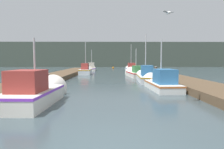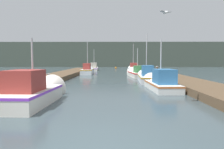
# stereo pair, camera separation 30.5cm
# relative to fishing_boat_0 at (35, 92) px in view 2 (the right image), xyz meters

# --- Properties ---
(ground_plane) EXTENTS (200.00, 200.00, 0.00)m
(ground_plane) POSITION_rel_fishing_boat_0_xyz_m (3.36, -4.82, -0.50)
(ground_plane) COLOR #38474C
(dock_left) EXTENTS (2.96, 40.00, 0.43)m
(dock_left) POSITION_rel_fishing_boat_0_xyz_m (-2.46, 11.18, -0.28)
(dock_left) COLOR brown
(dock_left) RESTS_ON ground_plane
(dock_right) EXTENTS (2.96, 40.00, 0.43)m
(dock_right) POSITION_rel_fishing_boat_0_xyz_m (9.19, 11.18, -0.28)
(dock_right) COLOR brown
(dock_right) RESTS_ON ground_plane
(distant_shore_ridge) EXTENTS (120.00, 16.00, 7.02)m
(distant_shore_ridge) POSITION_rel_fishing_boat_0_xyz_m (3.36, 54.70, 3.01)
(distant_shore_ridge) COLOR #424C42
(distant_shore_ridge) RESTS_ON ground_plane
(fishing_boat_0) EXTENTS (1.81, 4.81, 3.38)m
(fishing_boat_0) POSITION_rel_fishing_boat_0_xyz_m (0.00, 0.00, 0.00)
(fishing_boat_0) COLOR silver
(fishing_boat_0) RESTS_ON ground_plane
(fishing_boat_1) EXTENTS (1.69, 5.12, 3.79)m
(fishing_boat_1) POSITION_rel_fishing_boat_0_xyz_m (6.72, 4.51, -0.08)
(fishing_boat_1) COLOR silver
(fishing_boat_1) RESTS_ON ground_plane
(fishing_boat_2) EXTENTS (1.69, 6.04, 4.70)m
(fishing_boat_2) POSITION_rel_fishing_boat_0_xyz_m (6.59, 9.40, -0.06)
(fishing_boat_2) COLOR silver
(fishing_boat_2) RESTS_ON ground_plane
(fishing_boat_3) EXTENTS (2.15, 5.58, 3.80)m
(fishing_boat_3) POSITION_rel_fishing_boat_0_xyz_m (6.32, 14.64, -0.10)
(fishing_boat_3) COLOR silver
(fishing_boat_3) RESTS_ON ground_plane
(fishing_boat_4) EXTENTS (1.59, 4.84, 4.78)m
(fishing_boat_4) POSITION_rel_fishing_boat_0_xyz_m (-0.05, 18.66, -0.01)
(fishing_boat_4) COLOR silver
(fishing_boat_4) RESTS_ON ground_plane
(fishing_boat_5) EXTENTS (1.55, 5.74, 4.86)m
(fishing_boat_5) POSITION_rel_fishing_boat_0_xyz_m (6.75, 23.63, -0.00)
(fishing_boat_5) COLOR silver
(fishing_boat_5) RESTS_ON ground_plane
(fishing_boat_6) EXTENTS (1.54, 4.67, 4.31)m
(fishing_boat_6) POSITION_rel_fishing_boat_0_xyz_m (-0.11, 28.25, -0.06)
(fishing_boat_6) COLOR silver
(fishing_boat_6) RESTS_ON ground_plane
(mooring_piling_0) EXTENTS (0.34, 0.34, 1.30)m
(mooring_piling_0) POSITION_rel_fishing_boat_0_xyz_m (7.67, 33.32, 0.16)
(mooring_piling_0) COLOR #473523
(mooring_piling_0) RESTS_ON ground_plane
(mooring_piling_1) EXTENTS (0.36, 0.36, 0.98)m
(mooring_piling_1) POSITION_rel_fishing_boat_0_xyz_m (7.67, 10.31, -0.00)
(mooring_piling_1) COLOR #473523
(mooring_piling_1) RESTS_ON ground_plane
(mooring_piling_2) EXTENTS (0.25, 0.25, 1.32)m
(mooring_piling_2) POSITION_rel_fishing_boat_0_xyz_m (7.88, 10.65, 0.17)
(mooring_piling_2) COLOR #473523
(mooring_piling_2) RESTS_ON ground_plane
(mooring_piling_3) EXTENTS (0.24, 0.24, 0.94)m
(mooring_piling_3) POSITION_rel_fishing_boat_0_xyz_m (-1.21, 5.55, -0.02)
(mooring_piling_3) COLOR #473523
(mooring_piling_3) RESTS_ON ground_plane
(channel_buoy) EXTENTS (0.48, 0.48, 0.98)m
(channel_buoy) POSITION_rel_fishing_boat_0_xyz_m (4.06, 37.25, -0.36)
(channel_buoy) COLOR #BF6513
(channel_buoy) RESTS_ON ground_plane
(seagull_lead) EXTENTS (0.54, 0.36, 0.12)m
(seagull_lead) POSITION_rel_fishing_boat_0_xyz_m (5.79, -0.48, 3.45)
(seagull_lead) COLOR white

